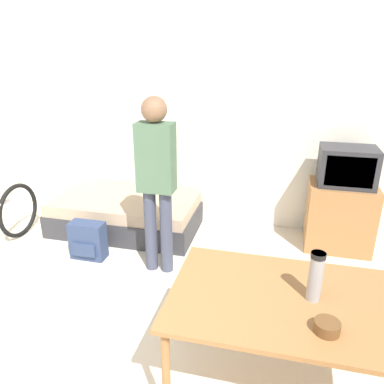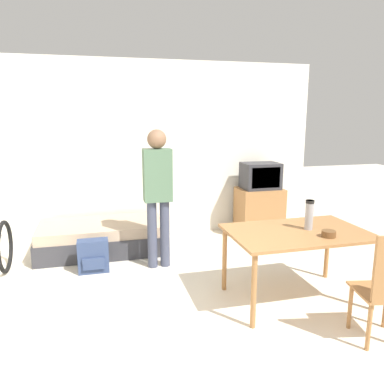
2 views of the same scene
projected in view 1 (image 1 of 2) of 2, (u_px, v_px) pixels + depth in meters
wall_back at (186, 115)px, 4.54m from camera, size 5.64×0.06×2.70m
daybed at (125, 214)px, 4.57m from camera, size 1.74×0.92×0.41m
tv at (341, 203)px, 4.06m from camera, size 0.69×0.51×1.15m
dining_table at (287, 308)px, 2.21m from camera, size 1.39×0.90×0.74m
person_standing at (156, 175)px, 3.46m from camera, size 0.34×0.23×1.72m
thermos_flask at (316, 274)px, 2.12m from camera, size 0.09×0.09×0.31m
mate_bowl at (327, 327)px, 1.91m from camera, size 0.13×0.13×0.06m
backpack at (88, 241)px, 3.96m from camera, size 0.37×0.21×0.41m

